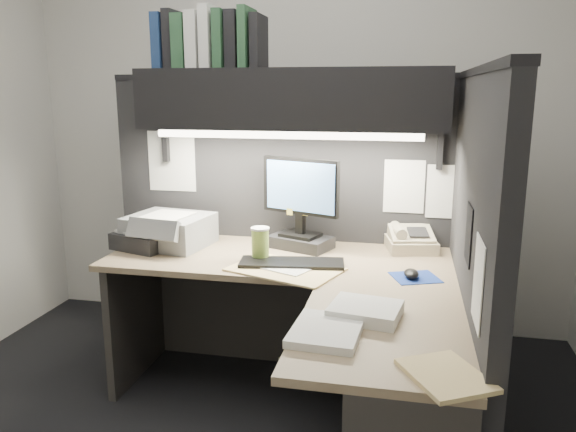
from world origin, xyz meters
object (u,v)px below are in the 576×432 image
object	(u,v)px
keyboard	(292,264)
telephone	(411,241)
notebook_stack	(145,240)
printer	(170,230)
monitor	(300,213)
coffee_cup	(260,245)
desk	(326,368)
overhead_shelf	(291,99)

from	to	relation	value
keyboard	telephone	world-z (taller)	telephone
telephone	notebook_stack	size ratio (longest dim) A/B	0.87
telephone	printer	size ratio (longest dim) A/B	0.62
keyboard	telephone	size ratio (longest dim) A/B	1.96
monitor	printer	bearing A→B (deg)	-151.80
keyboard	coffee_cup	xyz separation A→B (m)	(-0.17, 0.05, 0.07)
desk	notebook_stack	world-z (taller)	notebook_stack
keyboard	printer	size ratio (longest dim) A/B	1.21
desk	overhead_shelf	world-z (taller)	overhead_shelf
desk	keyboard	bearing A→B (deg)	118.66
overhead_shelf	telephone	bearing A→B (deg)	6.18
telephone	desk	bearing A→B (deg)	-123.25
monitor	overhead_shelf	bearing A→B (deg)	-177.82
telephone	coffee_cup	world-z (taller)	coffee_cup
keyboard	printer	world-z (taller)	printer
desk	overhead_shelf	bearing A→B (deg)	111.79
desk	printer	size ratio (longest dim) A/B	4.17
desk	monitor	distance (m)	0.91
telephone	notebook_stack	xyz separation A→B (m)	(-1.37, -0.25, -0.01)
desk	printer	distance (m)	1.20
overhead_shelf	coffee_cup	xyz separation A→B (m)	(-0.09, -0.29, -0.69)
desk	coffee_cup	bearing A→B (deg)	130.26
printer	monitor	bearing A→B (deg)	16.26
keyboard	coffee_cup	world-z (taller)	coffee_cup
overhead_shelf	notebook_stack	bearing A→B (deg)	-166.05
overhead_shelf	notebook_stack	world-z (taller)	overhead_shelf
monitor	notebook_stack	xyz separation A→B (m)	(-0.80, -0.17, -0.15)
notebook_stack	overhead_shelf	bearing A→B (deg)	13.95
desk	monitor	xyz separation A→B (m)	(-0.25, 0.73, 0.48)
overhead_shelf	printer	distance (m)	0.95
keyboard	coffee_cup	distance (m)	0.19
telephone	printer	distance (m)	1.28
coffee_cup	printer	bearing A→B (deg)	162.00
monitor	printer	size ratio (longest dim) A/B	1.17
overhead_shelf	coffee_cup	distance (m)	0.75
telephone	printer	bearing A→B (deg)	176.03
overhead_shelf	keyboard	world-z (taller)	overhead_shelf
overhead_shelf	telephone	size ratio (longest dim) A/B	6.17
notebook_stack	monitor	bearing A→B (deg)	11.86
coffee_cup	notebook_stack	distance (m)	0.66
monitor	telephone	world-z (taller)	monitor
desk	coffee_cup	world-z (taller)	coffee_cup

